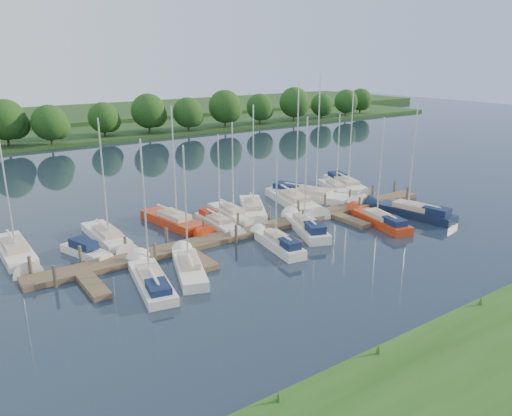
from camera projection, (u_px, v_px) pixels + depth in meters
ground at (323, 259)px, 38.10m from camera, size 260.00×260.00×0.00m
dock at (267, 230)px, 43.77m from camera, size 40.00×6.00×0.40m
mooring_pilings at (260, 223)px, 44.54m from camera, size 38.24×2.84×2.00m
far_shore at (62, 133)px, 96.81m from camera, size 180.00×30.00×0.60m
distant_hill at (33, 118)px, 116.29m from camera, size 220.00×40.00×1.40m
treeline at (97, 118)px, 87.67m from camera, size 147.65×9.29×8.25m
sailboat_n_0 at (16, 254)px, 38.47m from camera, size 2.12×8.73×11.24m
motorboat at (86, 252)px, 38.71m from camera, size 2.72×5.03×1.56m
sailboat_n_2 at (108, 238)px, 41.75m from camera, size 2.11×8.41×10.64m
sailboat_n_3 at (175, 223)px, 45.44m from camera, size 3.26×8.91×11.34m
sailboat_n_4 at (218, 224)px, 45.13m from camera, size 1.78×6.83×8.83m
sailboat_n_5 at (232, 215)px, 47.69m from camera, size 2.12×7.43×9.56m
sailboat_n_6 at (253, 211)px, 49.03m from camera, size 5.43×8.24×10.99m
sailboat_n_7 at (295, 203)px, 51.51m from camera, size 4.23×10.34×12.98m
sailboat_n_8 at (312, 196)px, 53.85m from camera, size 6.14×10.65×13.65m
sailboat_n_9 at (336, 189)px, 57.03m from camera, size 3.68×7.15×9.17m
sailboat_n_10 at (347, 185)px, 58.36m from camera, size 4.48×9.19×11.60m
sailboat_s_0 at (151, 281)px, 33.85m from camera, size 3.20×8.24×10.26m
sailboat_s_1 at (189, 269)px, 35.73m from camera, size 3.72×7.37×9.63m
sailboat_s_2 at (278, 245)px, 40.12m from camera, size 2.46×6.93×9.06m
sailboat_s_3 at (306, 228)px, 43.98m from camera, size 4.18×8.01×10.49m
sailboat_s_4 at (379, 221)px, 45.82m from camera, size 3.17×8.00×10.16m
sailboat_s_5 at (412, 213)px, 48.15m from camera, size 3.50×9.04×11.50m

